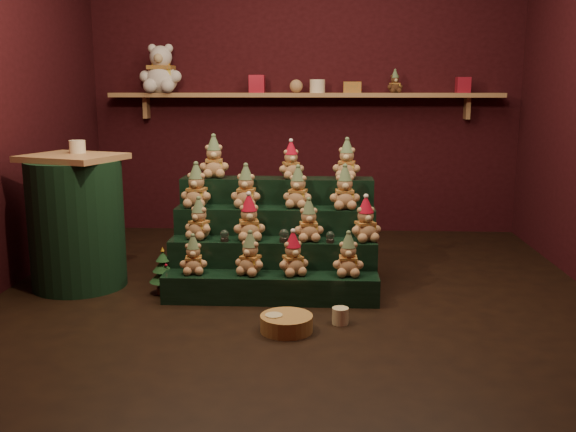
# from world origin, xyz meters

# --- Properties ---
(ground) EXTENTS (4.00, 4.00, 0.00)m
(ground) POSITION_xyz_m (0.00, 0.00, 0.00)
(ground) COLOR black
(ground) RESTS_ON ground
(back_wall) EXTENTS (4.00, 0.10, 2.80)m
(back_wall) POSITION_xyz_m (0.00, 2.05, 1.40)
(back_wall) COLOR black
(back_wall) RESTS_ON ground
(front_wall) EXTENTS (4.00, 0.10, 2.80)m
(front_wall) POSITION_xyz_m (0.00, -2.05, 1.40)
(front_wall) COLOR black
(front_wall) RESTS_ON ground
(back_shelf) EXTENTS (3.60, 0.26, 0.24)m
(back_shelf) POSITION_xyz_m (0.00, 1.87, 1.29)
(back_shelf) COLOR #A67D53
(back_shelf) RESTS_ON ground
(riser_tier_front) EXTENTS (1.40, 0.22, 0.18)m
(riser_tier_front) POSITION_xyz_m (-0.16, -0.15, 0.09)
(riser_tier_front) COLOR black
(riser_tier_front) RESTS_ON ground
(riser_tier_midfront) EXTENTS (1.40, 0.22, 0.36)m
(riser_tier_midfront) POSITION_xyz_m (-0.16, 0.07, 0.18)
(riser_tier_midfront) COLOR black
(riser_tier_midfront) RESTS_ON ground
(riser_tier_midback) EXTENTS (1.40, 0.22, 0.54)m
(riser_tier_midback) POSITION_xyz_m (-0.16, 0.29, 0.27)
(riser_tier_midback) COLOR black
(riser_tier_midback) RESTS_ON ground
(riser_tier_back) EXTENTS (1.40, 0.22, 0.72)m
(riser_tier_back) POSITION_xyz_m (-0.16, 0.51, 0.36)
(riser_tier_back) COLOR black
(riser_tier_back) RESTS_ON ground
(teddy_0) EXTENTS (0.20, 0.18, 0.25)m
(teddy_0) POSITION_xyz_m (-0.66, -0.15, 0.31)
(teddy_0) COLOR tan
(teddy_0) RESTS_ON riser_tier_front
(teddy_1) EXTENTS (0.25, 0.24, 0.28)m
(teddy_1) POSITION_xyz_m (-0.29, -0.15, 0.32)
(teddy_1) COLOR tan
(teddy_1) RESTS_ON riser_tier_front
(teddy_2) EXTENTS (0.25, 0.24, 0.28)m
(teddy_2) POSITION_xyz_m (-0.02, -0.14, 0.32)
(teddy_2) COLOR tan
(teddy_2) RESTS_ON riser_tier_front
(teddy_3) EXTENTS (0.20, 0.18, 0.28)m
(teddy_3) POSITION_xyz_m (0.34, -0.14, 0.32)
(teddy_3) COLOR tan
(teddy_3) RESTS_ON riser_tier_front
(teddy_4) EXTENTS (0.25, 0.24, 0.27)m
(teddy_4) POSITION_xyz_m (-0.67, 0.08, 0.50)
(teddy_4) COLOR tan
(teddy_4) RESTS_ON riser_tier_midfront
(teddy_5) EXTENTS (0.25, 0.23, 0.30)m
(teddy_5) POSITION_xyz_m (-0.32, 0.06, 0.51)
(teddy_5) COLOR tan
(teddy_5) RESTS_ON riser_tier_midfront
(teddy_6) EXTENTS (0.22, 0.20, 0.28)m
(teddy_6) POSITION_xyz_m (0.08, 0.06, 0.50)
(teddy_6) COLOR tan
(teddy_6) RESTS_ON riser_tier_midfront
(teddy_7) EXTENTS (0.26, 0.24, 0.29)m
(teddy_7) POSITION_xyz_m (0.46, 0.07, 0.50)
(teddy_7) COLOR tan
(teddy_7) RESTS_ON riser_tier_midfront
(teddy_8) EXTENTS (0.25, 0.23, 0.31)m
(teddy_8) POSITION_xyz_m (-0.71, 0.28, 0.69)
(teddy_8) COLOR tan
(teddy_8) RESTS_ON riser_tier_midback
(teddy_9) EXTENTS (0.22, 0.21, 0.29)m
(teddy_9) POSITION_xyz_m (-0.37, 0.30, 0.69)
(teddy_9) COLOR tan
(teddy_9) RESTS_ON riser_tier_midback
(teddy_10) EXTENTS (0.24, 0.22, 0.29)m
(teddy_10) POSITION_xyz_m (-0.00, 0.30, 0.68)
(teddy_10) COLOR tan
(teddy_10) RESTS_ON riser_tier_midback
(teddy_11) EXTENTS (0.22, 0.21, 0.30)m
(teddy_11) POSITION_xyz_m (0.32, 0.27, 0.69)
(teddy_11) COLOR tan
(teddy_11) RESTS_ON riser_tier_midback
(teddy_12) EXTENTS (0.24, 0.22, 0.30)m
(teddy_12) POSITION_xyz_m (-0.63, 0.52, 0.87)
(teddy_12) COLOR tan
(teddy_12) RESTS_ON riser_tier_back
(teddy_13) EXTENTS (0.23, 0.22, 0.26)m
(teddy_13) POSITION_xyz_m (-0.06, 0.50, 0.85)
(teddy_13) COLOR tan
(teddy_13) RESTS_ON riser_tier_back
(teddy_14) EXTENTS (0.23, 0.21, 0.28)m
(teddy_14) POSITION_xyz_m (0.34, 0.50, 0.86)
(teddy_14) COLOR tan
(teddy_14) RESTS_ON riser_tier_back
(snow_globe_a) EXTENTS (0.06, 0.06, 0.08)m
(snow_globe_a) POSITION_xyz_m (-0.48, 0.01, 0.40)
(snow_globe_a) COLOR black
(snow_globe_a) RESTS_ON riser_tier_midfront
(snow_globe_b) EXTENTS (0.07, 0.07, 0.09)m
(snow_globe_b) POSITION_xyz_m (-0.08, 0.01, 0.41)
(snow_globe_b) COLOR black
(snow_globe_b) RESTS_ON riser_tier_midfront
(snow_globe_c) EXTENTS (0.06, 0.06, 0.08)m
(snow_globe_c) POSITION_xyz_m (0.22, 0.01, 0.40)
(snow_globe_c) COLOR black
(snow_globe_c) RESTS_ON riser_tier_midfront
(side_table) EXTENTS (0.73, 0.67, 0.92)m
(side_table) POSITION_xyz_m (-1.52, 0.12, 0.46)
(side_table) COLOR #A67D53
(side_table) RESTS_ON ground
(table_ornament) EXTENTS (0.11, 0.11, 0.09)m
(table_ornament) POSITION_xyz_m (-1.52, 0.22, 0.97)
(table_ornament) COLOR #ECE3C2
(table_ornament) RESTS_ON side_table
(mini_christmas_tree) EXTENTS (0.19, 0.19, 0.33)m
(mini_christmas_tree) POSITION_xyz_m (-0.89, -0.03, 0.16)
(mini_christmas_tree) COLOR #402017
(mini_christmas_tree) RESTS_ON ground
(mug_left) EXTENTS (0.10, 0.10, 0.10)m
(mug_left) POSITION_xyz_m (-0.10, -0.67, 0.05)
(mug_left) COLOR beige
(mug_left) RESTS_ON ground
(mug_right) EXTENTS (0.10, 0.10, 0.10)m
(mug_right) POSITION_xyz_m (0.28, -0.54, 0.05)
(mug_right) COLOR beige
(mug_right) RESTS_ON ground
(wicker_basket) EXTENTS (0.40, 0.40, 0.09)m
(wicker_basket) POSITION_xyz_m (-0.03, -0.67, 0.05)
(wicker_basket) COLOR olive
(wicker_basket) RESTS_ON ground
(white_bear) EXTENTS (0.40, 0.36, 0.55)m
(white_bear) POSITION_xyz_m (-1.32, 1.84, 1.59)
(white_bear) COLOR white
(white_bear) RESTS_ON back_shelf
(brown_bear) EXTENTS (0.17, 0.16, 0.20)m
(brown_bear) POSITION_xyz_m (0.82, 1.84, 1.42)
(brown_bear) COLOR #472817
(brown_bear) RESTS_ON back_shelf
(gift_tin_red_a) EXTENTS (0.14, 0.14, 0.16)m
(gift_tin_red_a) POSITION_xyz_m (-0.44, 1.85, 1.40)
(gift_tin_red_a) COLOR #A81930
(gift_tin_red_a) RESTS_ON back_shelf
(gift_tin_cream) EXTENTS (0.14, 0.14, 0.12)m
(gift_tin_cream) POSITION_xyz_m (0.12, 1.85, 1.38)
(gift_tin_cream) COLOR #ECE3C2
(gift_tin_cream) RESTS_ON back_shelf
(gift_tin_red_b) EXTENTS (0.12, 0.12, 0.14)m
(gift_tin_red_b) POSITION_xyz_m (1.43, 1.85, 1.39)
(gift_tin_red_b) COLOR #A81930
(gift_tin_red_b) RESTS_ON back_shelf
(shelf_plush_ball) EXTENTS (0.12, 0.12, 0.12)m
(shelf_plush_ball) POSITION_xyz_m (-0.08, 1.85, 1.38)
(shelf_plush_ball) COLOR tan
(shelf_plush_ball) RESTS_ON back_shelf
(scarf_gift_box) EXTENTS (0.16, 0.10, 0.10)m
(scarf_gift_box) POSITION_xyz_m (0.43, 1.85, 1.37)
(scarf_gift_box) COLOR orange
(scarf_gift_box) RESTS_ON back_shelf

